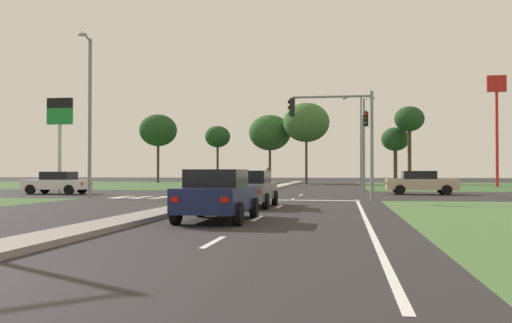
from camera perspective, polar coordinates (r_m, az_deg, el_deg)
The scene contains 37 objects.
ground_plane at distance 36.46m, azimuth -0.89°, elevation -3.35°, with size 200.00×200.00×0.00m, color #282628.
grass_verge_far_left at distance 68.23m, azimuth -18.79°, elevation -2.21°, with size 35.00×35.00×0.01m, color #385B2D.
median_island_near at distance 18.06m, azimuth -11.25°, elevation -5.47°, with size 1.20×22.00×0.14m, color gray.
median_island_far at distance 61.23m, azimuth 3.10°, elevation -2.34°, with size 1.20×36.00×0.14m, color #ADA89E.
lane_dash_near at distance 11.89m, azimuth -4.32°, elevation -8.13°, with size 0.14×2.00×0.01m, color silver.
lane_dash_second at distance 17.75m, azimuth 0.14°, elevation -5.78°, with size 0.14×2.00×0.01m, color silver.
lane_dash_third at distance 23.68m, azimuth 2.36°, elevation -4.59°, with size 0.14×2.00×0.01m, color silver.
lane_dash_fourth at distance 29.64m, azimuth 3.68°, elevation -3.87°, with size 0.14×2.00×0.01m, color silver.
lane_dash_fifth at distance 35.62m, azimuth 4.56°, elevation -3.39°, with size 0.14×2.00×0.01m, color silver.
edge_line_right at distance 17.97m, azimuth 11.01°, elevation -5.70°, with size 0.14×24.00×0.01m, color silver.
stop_bar_near at distance 29.04m, azimuth 4.17°, elevation -3.93°, with size 6.40×0.50×0.01m, color silver.
crosswalk_bar_near at distance 33.22m, azimuth -13.42°, elevation -3.54°, with size 0.70×2.80×0.01m, color silver.
crosswalk_bar_second at distance 32.80m, azimuth -11.55°, elevation -3.58°, with size 0.70×2.80×0.01m, color silver.
crosswalk_bar_third at distance 32.41m, azimuth -9.64°, elevation -3.61°, with size 0.70×2.80×0.01m, color silver.
crosswalk_bar_fourth at distance 32.07m, azimuth -7.69°, elevation -3.65°, with size 0.70×2.80×0.01m, color silver.
crosswalk_bar_fifth at distance 31.76m, azimuth -5.70°, elevation -3.68°, with size 0.70×2.80×0.01m, color silver.
crosswalk_bar_sixth at distance 31.49m, azimuth -3.67°, elevation -3.70°, with size 0.70×2.80×0.01m, color silver.
crosswalk_bar_seventh at distance 31.26m, azimuth -1.61°, elevation -3.72°, with size 0.70×2.80×0.01m, color silver.
car_white_near at distance 39.19m, azimuth -19.48°, elevation -2.02°, with size 4.21×2.02×1.47m.
car_grey_second at distance 23.50m, azimuth -0.76°, elevation -2.73°, with size 2.07×4.52×1.52m.
car_beige_third at distance 37.84m, azimuth 16.34°, elevation -2.04°, with size 4.50×1.96×1.52m.
car_navy_fourth at distance 16.91m, azimuth -3.91°, elevation -3.36°, with size 1.99×4.32×1.54m.
car_blue_fifth at distance 46.13m, azimuth -1.85°, elevation -1.85°, with size 1.96×4.52×1.59m.
traffic_signal_near_right at distance 29.40m, azimuth 8.55°, elevation 3.61°, with size 4.42×0.32×5.60m.
traffic_signal_far_right at distance 40.49m, azimuth 10.89°, elevation 2.51°, with size 0.32×5.74×5.66m.
street_lamp_second at distance 33.24m, azimuth -16.53°, elevation 5.18°, with size 0.80×2.07×9.03m.
street_lamp_third at distance 53.90m, azimuth 10.96°, elevation 2.45°, with size 1.09×2.03×8.40m.
street_lamp_fourth at distance 63.33m, azimuth 10.42°, elevation 2.68°, with size 2.25×1.56×9.94m.
pedestrian_at_median at distance 48.19m, azimuth 1.23°, elevation -1.32°, with size 0.34×0.34×1.79m.
fastfood_pole_sign at distance 59.75m, azimuth 23.18°, elevation 5.28°, with size 1.80×0.40×10.83m.
fuel_price_totem at distance 40.73m, azimuth -19.24°, elevation 3.66°, with size 1.80×0.24×6.50m.
treeline_near at distance 75.88m, azimuth -9.87°, elevation 3.11°, with size 4.98×4.98×9.07m.
treeline_second at distance 73.96m, azimuth -3.91°, elevation 2.49°, with size 3.31×3.31×7.46m.
treeline_third at distance 70.80m, azimuth 1.41°, elevation 2.93°, with size 5.25×5.25×8.60m.
treeline_fourth at distance 67.91m, azimuth 5.11°, elevation 3.95°, with size 5.54×5.54×9.73m.
treeline_fifth at distance 67.74m, azimuth 15.25°, elevation 4.06°, with size 3.44×3.44×9.05m.
treeline_sixth at distance 69.97m, azimuth 13.91°, elevation 2.14°, with size 3.35×3.35×6.81m.
Camera 1 is at (6.20, -5.90, 1.48)m, focal length 39.52 mm.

